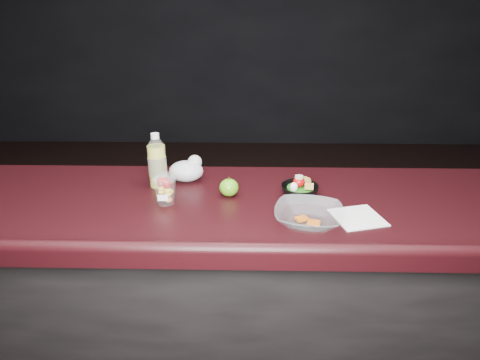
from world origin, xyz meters
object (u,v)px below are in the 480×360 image
(fruit_cup, at_px, (165,188))
(takeout_bowl, at_px, (309,216))
(green_apple, at_px, (229,187))
(lemonade_bottle, at_px, (157,164))
(snack_bowl, at_px, (299,189))

(fruit_cup, relative_size, takeout_bowl, 0.46)
(fruit_cup, xyz_separation_m, green_apple, (0.23, 0.07, -0.03))
(lemonade_bottle, distance_m, takeout_bowl, 0.65)
(lemonade_bottle, height_order, snack_bowl, lemonade_bottle)
(fruit_cup, relative_size, snack_bowl, 0.66)
(snack_bowl, bearing_deg, fruit_cup, -171.36)
(lemonade_bottle, xyz_separation_m, fruit_cup, (0.06, -0.16, -0.03))
(fruit_cup, relative_size, green_apple, 1.62)
(lemonade_bottle, height_order, green_apple, lemonade_bottle)
(snack_bowl, height_order, takeout_bowl, snack_bowl)
(green_apple, distance_m, takeout_bowl, 0.35)
(green_apple, bearing_deg, takeout_bowl, -37.53)
(green_apple, xyz_separation_m, takeout_bowl, (0.28, -0.21, -0.01))
(green_apple, relative_size, takeout_bowl, 0.29)
(takeout_bowl, bearing_deg, green_apple, 142.47)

